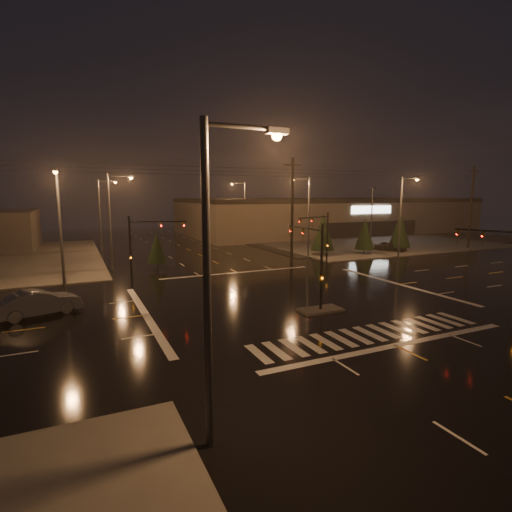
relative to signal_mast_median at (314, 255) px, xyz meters
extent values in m
plane|color=black|center=(0.00, 3.07, -3.75)|extent=(140.00, 140.00, 0.00)
cube|color=#47443F|center=(30.00, 33.07, -3.69)|extent=(36.00, 36.00, 0.12)
cube|color=#47443F|center=(0.00, -0.93, -3.68)|extent=(3.00, 1.60, 0.15)
cube|color=beige|center=(0.00, -5.93, -3.75)|extent=(15.00, 2.60, 0.01)
cube|color=beige|center=(0.00, -7.93, -3.75)|extent=(16.00, 0.50, 0.01)
cube|color=beige|center=(0.00, 14.07, -3.75)|extent=(16.00, 0.50, 0.01)
cube|color=black|center=(35.00, 31.07, -3.71)|extent=(50.00, 24.00, 0.08)
cube|color=#706550|center=(35.00, 49.07, -0.25)|extent=(60.00, 28.00, 7.00)
cube|color=black|center=(35.00, 49.07, 3.05)|extent=(60.20, 28.20, 0.80)
cube|color=white|center=(35.00, 34.97, 1.45)|extent=(9.00, 0.20, 1.40)
cube|color=black|center=(35.00, 35.02, -2.15)|extent=(22.00, 0.15, 2.80)
cylinder|color=black|center=(0.00, -0.93, -0.75)|extent=(0.18, 0.18, 6.00)
cylinder|color=black|center=(0.00, 1.32, 1.75)|extent=(0.12, 4.50, 0.12)
imported|color=#594707|center=(0.00, 3.35, 1.70)|extent=(0.16, 0.20, 1.00)
cube|color=#594707|center=(0.00, -0.93, -1.45)|extent=(0.25, 0.18, 0.35)
cylinder|color=black|center=(10.50, 13.57, -0.75)|extent=(0.18, 0.18, 6.00)
cylinder|color=black|center=(8.15, 12.72, 1.75)|extent=(4.74, 1.82, 0.12)
imported|color=#594707|center=(6.04, 11.95, 1.70)|extent=(0.24, 0.22, 1.00)
cube|color=#594707|center=(10.50, 13.57, -1.45)|extent=(0.25, 0.18, 0.35)
cylinder|color=black|center=(-10.50, 13.57, -0.75)|extent=(0.18, 0.18, 6.00)
cylinder|color=black|center=(-8.15, 12.72, 1.75)|extent=(4.74, 1.82, 0.12)
imported|color=#594707|center=(-6.04, 11.95, 1.70)|extent=(0.24, 0.22, 1.00)
cube|color=#594707|center=(-10.50, 13.57, -1.45)|extent=(0.25, 0.18, 0.35)
cylinder|color=black|center=(9.82, -5.55, 1.75)|extent=(1.48, 3.80, 0.12)
imported|color=#594707|center=(9.20, -3.86, 1.70)|extent=(0.22, 0.24, 1.00)
cylinder|color=#38383A|center=(-11.50, -11.93, 1.25)|extent=(0.24, 0.24, 10.00)
cylinder|color=#38383A|center=(-10.30, -11.93, 6.05)|extent=(2.40, 0.14, 0.14)
cube|color=#38383A|center=(-9.20, -11.93, 6.00)|extent=(0.70, 0.30, 0.18)
sphere|color=orange|center=(-9.20, -11.93, 5.87)|extent=(0.32, 0.32, 0.32)
cylinder|color=#38383A|center=(-11.50, 21.07, 1.25)|extent=(0.24, 0.24, 10.00)
cylinder|color=#38383A|center=(-10.30, 21.07, 6.05)|extent=(2.40, 0.14, 0.14)
cube|color=#38383A|center=(-9.20, 21.07, 6.00)|extent=(0.70, 0.30, 0.18)
sphere|color=orange|center=(-9.20, 21.07, 5.87)|extent=(0.32, 0.32, 0.32)
cylinder|color=#38383A|center=(-11.50, 37.07, 1.25)|extent=(0.24, 0.24, 10.00)
cylinder|color=#38383A|center=(-10.30, 37.07, 6.05)|extent=(2.40, 0.14, 0.14)
cube|color=#38383A|center=(-9.20, 37.07, 6.00)|extent=(0.70, 0.30, 0.18)
sphere|color=orange|center=(-9.20, 37.07, 5.87)|extent=(0.32, 0.32, 0.32)
cylinder|color=#38383A|center=(11.50, 19.07, 1.25)|extent=(0.24, 0.24, 10.00)
cylinder|color=#38383A|center=(10.30, 19.07, 6.05)|extent=(2.40, 0.14, 0.14)
cube|color=#38383A|center=(9.20, 19.07, 6.00)|extent=(0.70, 0.30, 0.18)
sphere|color=orange|center=(9.20, 19.07, 5.87)|extent=(0.32, 0.32, 0.32)
cylinder|color=#38383A|center=(11.50, 39.07, 1.25)|extent=(0.24, 0.24, 10.00)
cylinder|color=#38383A|center=(10.30, 39.07, 6.05)|extent=(2.40, 0.14, 0.14)
cube|color=#38383A|center=(9.20, 39.07, 6.00)|extent=(0.70, 0.30, 0.18)
sphere|color=orange|center=(9.20, 39.07, 5.87)|extent=(0.32, 0.32, 0.32)
cylinder|color=#38383A|center=(-16.00, 14.57, 1.25)|extent=(0.24, 0.24, 10.00)
cylinder|color=#38383A|center=(-16.00, 13.37, 6.05)|extent=(0.14, 2.40, 0.14)
cube|color=#38383A|center=(-16.00, 12.27, 6.00)|extent=(0.30, 0.70, 0.18)
sphere|color=orange|center=(-16.00, 12.27, 5.87)|extent=(0.32, 0.32, 0.32)
cylinder|color=#38383A|center=(22.00, 14.57, 1.25)|extent=(0.24, 0.24, 10.00)
cylinder|color=#38383A|center=(22.00, 13.37, 6.05)|extent=(0.14, 2.40, 0.14)
cube|color=#38383A|center=(22.00, 12.27, 6.00)|extent=(0.30, 0.70, 0.18)
sphere|color=orange|center=(22.00, 12.27, 5.87)|extent=(0.32, 0.32, 0.32)
cylinder|color=black|center=(8.00, 17.07, 2.25)|extent=(0.32, 0.32, 12.00)
cube|color=black|center=(8.00, 17.07, 7.45)|extent=(2.20, 0.12, 0.12)
cylinder|color=black|center=(38.00, 17.07, 2.25)|extent=(0.32, 0.32, 12.00)
cube|color=black|center=(38.00, 17.07, 7.45)|extent=(2.20, 0.12, 0.12)
cylinder|color=black|center=(14.55, 20.40, -3.40)|extent=(0.18, 0.18, 0.70)
cone|color=black|center=(14.55, 20.40, -0.68)|extent=(3.03, 3.03, 4.74)
cylinder|color=black|center=(20.14, 18.85, -3.40)|extent=(0.18, 0.18, 0.70)
cone|color=black|center=(20.14, 18.85, -1.02)|extent=(2.60, 2.60, 4.06)
cylinder|color=black|center=(26.27, 18.84, -3.40)|extent=(0.18, 0.18, 0.70)
cone|color=black|center=(26.27, 18.84, -0.74)|extent=(2.96, 2.96, 4.63)
cylinder|color=black|center=(-7.04, 19.50, -3.40)|extent=(0.18, 0.18, 0.70)
cone|color=black|center=(-7.04, 19.50, -1.43)|extent=(2.08, 2.08, 3.25)
imported|color=black|center=(25.19, 19.39, -3.02)|extent=(3.64, 4.58, 1.46)
imported|color=slate|center=(-17.41, 5.89, -2.90)|extent=(5.49, 3.39, 1.71)
camera|label=1|loc=(-15.00, -23.04, 4.07)|focal=28.00mm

